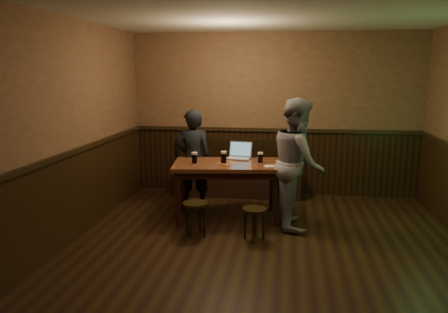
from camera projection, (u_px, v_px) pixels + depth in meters
name	position (u px, v px, depth m)	size (l,w,h in m)	color
room	(266.00, 155.00, 4.94)	(5.04, 6.04, 2.84)	black
bench	(237.00, 177.00, 7.65)	(2.20, 0.50, 0.95)	black
pub_table	(227.00, 170.00, 6.34)	(1.65, 1.08, 0.84)	#512517
stool_left	(196.00, 209.00, 5.70)	(0.42, 0.42, 0.45)	black
stool_right	(254.00, 215.00, 5.57)	(0.32, 0.32, 0.42)	black
pint_left	(194.00, 158.00, 6.25)	(0.11, 0.11, 0.17)	#A91417
pint_mid	(224.00, 157.00, 6.29)	(0.11, 0.11, 0.17)	#A91417
pint_right	(260.00, 158.00, 6.29)	(0.10, 0.10, 0.16)	#A91417
laptop	(239.00, 154.00, 6.63)	(0.40, 0.34, 0.25)	silver
menu	(272.00, 166.00, 6.10)	(0.22, 0.15, 0.00)	silver
person_suit	(193.00, 159.00, 6.80)	(0.57, 0.38, 1.57)	black
person_grey	(298.00, 163.00, 5.99)	(0.87, 0.68, 1.79)	#939297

